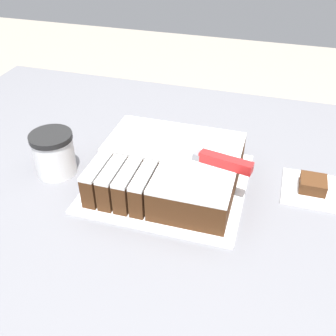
{
  "coord_description": "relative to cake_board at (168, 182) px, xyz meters",
  "views": [
    {
      "loc": [
        0.23,
        -0.63,
        1.49
      ],
      "look_at": [
        0.03,
        0.04,
        0.98
      ],
      "focal_mm": 42.0,
      "sensor_mm": 36.0,
      "label": 1
    }
  ],
  "objects": [
    {
      "name": "knife",
      "position": [
        0.1,
        -0.01,
        0.09
      ],
      "size": [
        0.28,
        0.07,
        0.02
      ],
      "rotation": [
        0.0,
        0.0,
        2.95
      ],
      "color": "silver",
      "rests_on": "cake"
    },
    {
      "name": "countertop",
      "position": [
        -0.03,
        -0.04,
        -0.47
      ],
      "size": [
        1.4,
        1.1,
        0.94
      ],
      "color": "slate",
      "rests_on": "ground_plane"
    },
    {
      "name": "paper_napkin",
      "position": [
        0.31,
        0.06,
        0.0
      ],
      "size": [
        0.13,
        0.13,
        0.01
      ],
      "color": "white",
      "rests_on": "countertop"
    },
    {
      "name": "brownie",
      "position": [
        0.31,
        0.06,
        0.02
      ],
      "size": [
        0.06,
        0.06,
        0.03
      ],
      "color": "#472814",
      "rests_on": "paper_napkin"
    },
    {
      "name": "cake_board",
      "position": [
        0.0,
        0.0,
        0.0
      ],
      "size": [
        0.34,
        0.31,
        0.01
      ],
      "color": "white",
      "rests_on": "countertop"
    },
    {
      "name": "coffee_cup",
      "position": [
        -0.26,
        -0.03,
        0.05
      ],
      "size": [
        0.1,
        0.1,
        0.1
      ],
      "color": "white",
      "rests_on": "countertop"
    },
    {
      "name": "cake",
      "position": [
        0.0,
        0.0,
        0.04
      ],
      "size": [
        0.3,
        0.27,
        0.07
      ],
      "color": "#472814",
      "rests_on": "cake_board"
    }
  ]
}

